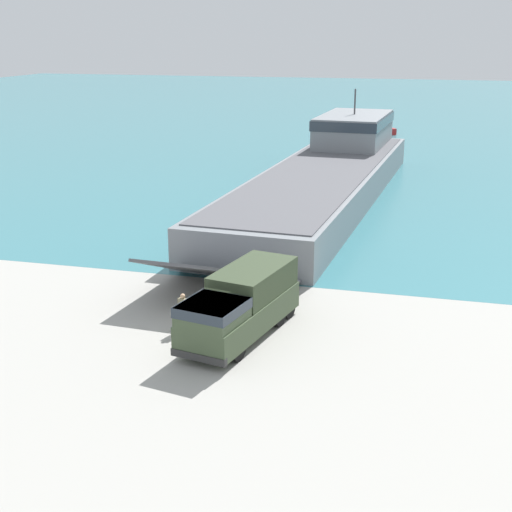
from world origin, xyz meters
TOP-DOWN VIEW (x-y plane):
  - ground_plane at (0.00, 0.00)m, footprint 240.00×240.00m
  - water_surface at (0.00, 97.08)m, footprint 240.00×180.00m
  - landing_craft at (0.47, 30.34)m, footprint 10.79×46.07m
  - military_truck at (1.38, 0.02)m, footprint 4.01×7.90m
  - soldier_on_ramp at (-1.32, -0.10)m, footprint 0.50×0.39m
  - moored_boat_a at (-0.25, 67.61)m, footprint 7.28×5.83m

SIDE VIEW (x-z plane):
  - ground_plane at x=0.00m, z-range 0.00..0.00m
  - water_surface at x=0.00m, z-range 0.00..0.01m
  - moored_boat_a at x=-0.25m, z-range -0.29..1.41m
  - soldier_on_ramp at x=-1.32m, z-range 0.15..1.94m
  - military_truck at x=1.38m, z-range 0.07..2.96m
  - landing_craft at x=0.47m, z-range -1.99..5.93m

